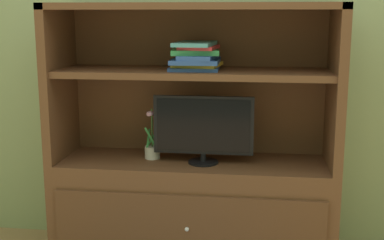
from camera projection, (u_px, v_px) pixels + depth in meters
The scene contains 5 objects.
painted_rear_wall at pixel (200, 23), 3.17m from camera, with size 6.00×0.10×2.80m, color #8C9E6B.
media_console at pixel (193, 183), 3.03m from camera, with size 1.61×0.52×1.51m.
tv_monitor at pixel (203, 128), 2.90m from camera, with size 0.56×0.17×0.39m.
potted_plant at pixel (152, 148), 3.03m from camera, with size 0.09×0.12×0.30m.
magazine_stack at pixel (196, 56), 2.87m from camera, with size 0.29×0.35×0.16m.
Camera 1 is at (0.37, -2.46, 1.46)m, focal length 48.33 mm.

